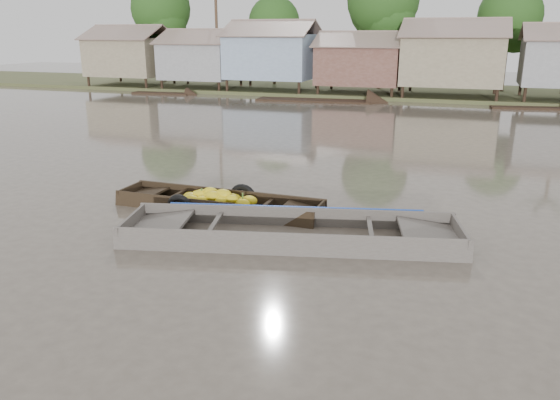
% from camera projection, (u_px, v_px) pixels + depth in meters
% --- Properties ---
extents(ground, '(120.00, 120.00, 0.00)m').
position_uv_depth(ground, '(266.00, 245.00, 11.93)').
color(ground, '#51483E').
rests_on(ground, ground).
extents(riverbank, '(120.00, 12.47, 10.22)m').
position_uv_depth(riverbank, '(462.00, 52.00, 38.84)').
color(riverbank, '#384723').
rests_on(riverbank, ground).
extents(banana_boat, '(5.57, 1.51, 0.80)m').
position_uv_depth(banana_boat, '(217.00, 203.00, 14.35)').
color(banana_boat, black).
rests_on(banana_boat, ground).
extents(viewer_boat, '(7.75, 3.66, 0.60)m').
position_uv_depth(viewer_boat, '(292.00, 237.00, 12.25)').
color(viewer_boat, '#4A433E').
rests_on(viewer_boat, ground).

